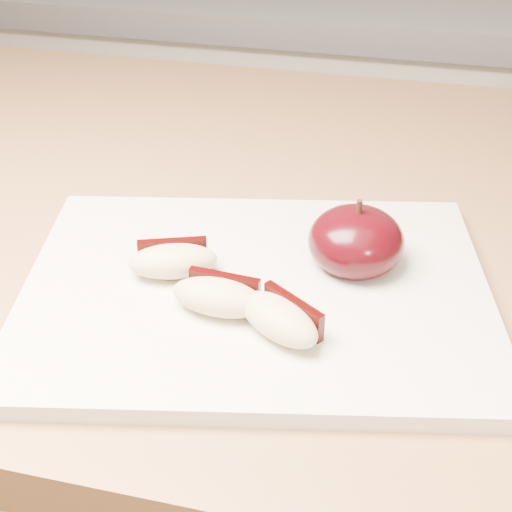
# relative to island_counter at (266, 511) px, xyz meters

# --- Properties ---
(back_cabinet) EXTENTS (2.40, 0.62, 0.94)m
(back_cabinet) POSITION_rel_island_counter_xyz_m (0.00, 0.70, 0.02)
(back_cabinet) COLOR silver
(back_cabinet) RESTS_ON ground
(island_counter) EXTENTS (1.64, 0.64, 0.90)m
(island_counter) POSITION_rel_island_counter_xyz_m (0.00, 0.00, 0.00)
(island_counter) COLOR silver
(island_counter) RESTS_ON ground
(cutting_board) EXTENTS (0.37, 0.30, 0.01)m
(cutting_board) POSITION_rel_island_counter_xyz_m (0.02, -0.14, 0.45)
(cutting_board) COLOR silver
(cutting_board) RESTS_ON island_counter
(apple_half) EXTENTS (0.09, 0.09, 0.06)m
(apple_half) POSITION_rel_island_counter_xyz_m (0.09, -0.10, 0.48)
(apple_half) COLOR black
(apple_half) RESTS_ON cutting_board
(apple_wedge_a) EXTENTS (0.07, 0.05, 0.02)m
(apple_wedge_a) POSITION_rel_island_counter_xyz_m (-0.04, -0.14, 0.47)
(apple_wedge_a) COLOR #D7C288
(apple_wedge_a) RESTS_ON cutting_board
(apple_wedge_b) EXTENTS (0.07, 0.04, 0.02)m
(apple_wedge_b) POSITION_rel_island_counter_xyz_m (0.00, -0.18, 0.47)
(apple_wedge_b) COLOR #D7C288
(apple_wedge_b) RESTS_ON cutting_board
(apple_wedge_c) EXTENTS (0.07, 0.06, 0.02)m
(apple_wedge_c) POSITION_rel_island_counter_xyz_m (0.05, -0.19, 0.47)
(apple_wedge_c) COLOR #D7C288
(apple_wedge_c) RESTS_ON cutting_board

